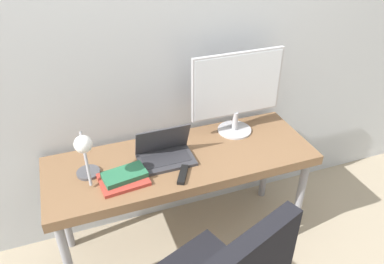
{
  "coord_description": "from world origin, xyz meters",
  "views": [
    {
      "loc": [
        -0.55,
        -1.39,
        2.03
      ],
      "look_at": [
        0.05,
        0.25,
        0.89
      ],
      "focal_mm": 35.0,
      "sensor_mm": 36.0,
      "label": 1
    }
  ],
  "objects_px": {
    "laptop": "(165,153)",
    "monitor": "(237,89)",
    "book_stack": "(124,177)",
    "desk_lamp": "(85,153)"
  },
  "relations": [
    {
      "from": "monitor",
      "to": "desk_lamp",
      "type": "relative_size",
      "value": 1.8
    },
    {
      "from": "desk_lamp",
      "to": "book_stack",
      "type": "distance_m",
      "value": 0.25
    },
    {
      "from": "monitor",
      "to": "book_stack",
      "type": "bearing_deg",
      "value": -162.14
    },
    {
      "from": "laptop",
      "to": "monitor",
      "type": "relative_size",
      "value": 0.54
    },
    {
      "from": "monitor",
      "to": "book_stack",
      "type": "height_order",
      "value": "monitor"
    },
    {
      "from": "laptop",
      "to": "book_stack",
      "type": "xyz_separation_m",
      "value": [
        -0.26,
        -0.11,
        -0.02
      ]
    },
    {
      "from": "laptop",
      "to": "monitor",
      "type": "distance_m",
      "value": 0.59
    },
    {
      "from": "laptop",
      "to": "book_stack",
      "type": "relative_size",
      "value": 1.18
    },
    {
      "from": "book_stack",
      "to": "laptop",
      "type": "bearing_deg",
      "value": 21.82
    },
    {
      "from": "laptop",
      "to": "monitor",
      "type": "height_order",
      "value": "monitor"
    }
  ]
}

